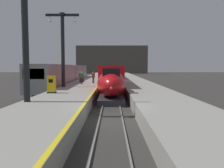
{
  "coord_description": "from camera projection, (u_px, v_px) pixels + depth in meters",
  "views": [
    {
      "loc": [
        0.07,
        -14.22,
        3.51
      ],
      "look_at": [
        0.06,
        8.26,
        1.8
      ],
      "focal_mm": 36.8,
      "sensor_mm": 36.0,
      "label": 1
    }
  ],
  "objects": [
    {
      "name": "rolling_suitcase",
      "position": [
        83.0,
        80.0,
        36.15
      ],
      "size": [
        0.4,
        0.22,
        0.98
      ],
      "color": "maroon",
      "rests_on": "platform_left"
    },
    {
      "name": "ground_plane",
      "position": [
        111.0,
        122.0,
        14.44
      ],
      "size": [
        260.0,
        260.0,
        0.0
      ],
      "primitive_type": "plane",
      "color": "#33302D"
    },
    {
      "name": "platform_right",
      "position": [
        135.0,
        84.0,
        39.08
      ],
      "size": [
        4.8,
        110.0,
        1.05
      ],
      "primitive_type": "cube",
      "color": "gray",
      "rests_on": "ground"
    },
    {
      "name": "rail_main_right",
      "position": [
        116.0,
        85.0,
        41.86
      ],
      "size": [
        0.08,
        110.0,
        0.12
      ],
      "primitive_type": "cube",
      "color": "slate",
      "rests_on": "ground"
    },
    {
      "name": "rail_secondary_left",
      "position": [
        63.0,
        85.0,
        41.86
      ],
      "size": [
        0.08,
        110.0,
        0.12
      ],
      "primitive_type": "cube",
      "color": "slate",
      "rests_on": "ground"
    },
    {
      "name": "passenger_mid_platform",
      "position": [
        82.0,
        77.0,
        32.06
      ],
      "size": [
        0.56,
        0.28,
        1.69
      ],
      "color": "#23232D",
      "rests_on": "platform_left"
    },
    {
      "name": "station_column_near",
      "position": [
        25.0,
        23.0,
        15.69
      ],
      "size": [
        4.0,
        0.68,
        8.96
      ],
      "color": "black",
      "rests_on": "platform_left"
    },
    {
      "name": "passenger_near_edge",
      "position": [
        80.0,
        76.0,
        35.68
      ],
      "size": [
        0.47,
        0.4,
        1.69
      ],
      "color": "#23232D",
      "rests_on": "platform_left"
    },
    {
      "name": "platform_left",
      "position": [
        88.0,
        84.0,
        39.08
      ],
      "size": [
        4.8,
        110.0,
        1.05
      ],
      "primitive_type": "cube",
      "color": "gray",
      "rests_on": "ground"
    },
    {
      "name": "regional_train_adjacent",
      "position": [
        68.0,
        74.0,
        41.93
      ],
      "size": [
        2.85,
        36.6,
        3.8
      ],
      "color": "gray",
      "rests_on": "ground"
    },
    {
      "name": "ticket_machine_yellow",
      "position": [
        52.0,
        85.0,
        21.31
      ],
      "size": [
        0.76,
        0.62,
        1.6
      ],
      "color": "yellow",
      "rests_on": "platform_left"
    },
    {
      "name": "platform_left_safety_stripe",
      "position": [
        101.0,
        81.0,
        39.04
      ],
      "size": [
        0.2,
        107.8,
        0.01
      ],
      "primitive_type": "cube",
      "color": "yellow",
      "rests_on": "platform_left"
    },
    {
      "name": "highspeed_train_main",
      "position": [
        112.0,
        76.0,
        38.0
      ],
      "size": [
        2.92,
        38.01,
        3.6
      ],
      "color": "#B20F14",
      "rests_on": "ground"
    },
    {
      "name": "rail_secondary_right",
      "position": [
        72.0,
        85.0,
        41.86
      ],
      "size": [
        0.08,
        110.0,
        0.12
      ],
      "primitive_type": "cube",
      "color": "slate",
      "rests_on": "ground"
    },
    {
      "name": "terminus_back_wall",
      "position": [
        112.0,
        60.0,
        115.62
      ],
      "size": [
        36.0,
        2.0,
        14.0
      ],
      "primitive_type": "cube",
      "color": "#4C4742",
      "rests_on": "ground"
    },
    {
      "name": "station_column_mid",
      "position": [
        63.0,
        43.0,
        27.74
      ],
      "size": [
        4.0,
        0.68,
        8.88
      ],
      "color": "black",
      "rests_on": "platform_left"
    },
    {
      "name": "passenger_far_waiting",
      "position": [
        93.0,
        76.0,
        34.03
      ],
      "size": [
        0.49,
        0.4,
        1.69
      ],
      "color": "#23232D",
      "rests_on": "platform_left"
    },
    {
      "name": "rail_main_left",
      "position": [
        108.0,
        85.0,
        41.86
      ],
      "size": [
        0.08,
        110.0,
        0.12
      ],
      "primitive_type": "cube",
      "color": "slate",
      "rests_on": "ground"
    }
  ]
}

